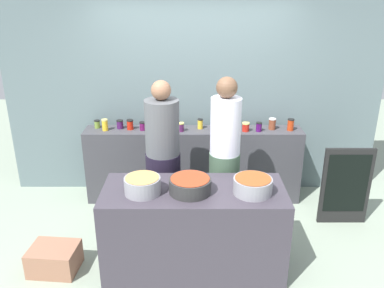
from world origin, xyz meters
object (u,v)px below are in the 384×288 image
object	(u,v)px
preserve_jar_7	(179,127)
preserve_jar_13	(270,124)
preserve_jar_4	(141,126)
preserve_jar_1	(103,125)
preserve_jar_10	(227,124)
preserve_jar_3	(128,125)
bread_crate	(53,259)
cook_in_cap	(223,166)
preserve_jar_11	(244,127)
preserve_jar_12	(257,127)
preserve_jar_2	(118,124)
cook_with_tongs	(162,168)
preserve_jar_5	(160,125)
cooking_pot_right	(251,185)
preserve_jar_0	(95,124)
preserve_jar_6	(171,123)
chalkboard_sign	(344,186)
cooking_pot_center	(188,185)
cooking_pot_left	(141,185)
preserve_jar_8	(198,124)
preserve_jar_14	(289,124)
preserve_jar_9	(219,126)

from	to	relation	value
preserve_jar_7	preserve_jar_13	xyz separation A→B (m)	(1.13, 0.07, 0.01)
preserve_jar_4	preserve_jar_1	bearing A→B (deg)	-178.22
preserve_jar_10	preserve_jar_3	bearing A→B (deg)	-177.79
bread_crate	cook_in_cap	bearing A→B (deg)	20.97
preserve_jar_3	preserve_jar_11	bearing A→B (deg)	-2.52
preserve_jar_10	preserve_jar_12	distance (m)	0.37
preserve_jar_13	cook_in_cap	bearing A→B (deg)	-127.98
preserve_jar_7	bread_crate	bearing A→B (deg)	-130.73
preserve_jar_2	cook_with_tongs	distance (m)	1.03
preserve_jar_5	preserve_jar_11	distance (m)	1.02
preserve_jar_11	cooking_pot_right	bearing A→B (deg)	-94.46
preserve_jar_5	cook_in_cap	bearing A→B (deg)	-46.80
preserve_jar_0	preserve_jar_3	xyz separation A→B (m)	(0.42, -0.06, 0.01)
preserve_jar_3	preserve_jar_13	size ratio (longest dim) A/B	0.90
preserve_jar_1	bread_crate	size ratio (longest dim) A/B	0.31
preserve_jar_5	preserve_jar_7	size ratio (longest dim) A/B	1.36
cook_in_cap	cooking_pot_right	bearing A→B (deg)	-72.76
preserve_jar_6	chalkboard_sign	world-z (taller)	preserve_jar_6
preserve_jar_2	preserve_jar_12	distance (m)	1.72
preserve_jar_3	preserve_jar_2	bearing A→B (deg)	164.63
preserve_jar_12	cooking_pot_center	bearing A→B (deg)	-120.90
preserve_jar_1	preserve_jar_5	bearing A→B (deg)	-2.43
preserve_jar_3	cooking_pot_left	bearing A→B (deg)	-77.80
preserve_jar_7	preserve_jar_8	size ratio (longest dim) A/B	0.88
preserve_jar_12	preserve_jar_4	bearing A→B (deg)	178.13
preserve_jar_8	preserve_jar_14	xyz separation A→B (m)	(1.11, -0.06, 0.01)
preserve_jar_2	preserve_jar_11	world-z (taller)	same
preserve_jar_9	preserve_jar_10	distance (m)	0.14
preserve_jar_1	cooking_pot_left	size ratio (longest dim) A/B	0.43
preserve_jar_8	preserve_jar_11	size ratio (longest dim) A/B	1.15
preserve_jar_7	preserve_jar_10	bearing A→B (deg)	10.87
preserve_jar_0	preserve_jar_12	distance (m)	2.00
preserve_jar_2	preserve_jar_11	bearing A→B (deg)	-3.63
cooking_pot_left	preserve_jar_2	bearing A→B (deg)	106.60
preserve_jar_2	preserve_jar_13	xyz separation A→B (m)	(1.89, -0.03, 0.02)
preserve_jar_9	chalkboard_sign	world-z (taller)	preserve_jar_9
preserve_jar_3	preserve_jar_9	distance (m)	1.12
preserve_jar_5	cooking_pot_left	xyz separation A→B (m)	(-0.08, -1.41, -0.09)
preserve_jar_6	bread_crate	distance (m)	2.07
preserve_jar_12	preserve_jar_14	bearing A→B (deg)	5.27
cooking_pot_left	cooking_pot_right	distance (m)	0.99
preserve_jar_8	cook_with_tongs	size ratio (longest dim) A/B	0.07
preserve_jar_5	cook_with_tongs	size ratio (longest dim) A/B	0.09
preserve_jar_4	cooking_pot_center	bearing A→B (deg)	-67.76
preserve_jar_1	preserve_jar_3	distance (m)	0.30
preserve_jar_8	cooking_pot_center	bearing A→B (deg)	-94.56
preserve_jar_8	preserve_jar_9	world-z (taller)	preserve_jar_8
preserve_jar_1	cook_with_tongs	xyz separation A→B (m)	(0.76, -0.75, -0.23)
preserve_jar_5	preserve_jar_12	distance (m)	1.18
preserve_jar_7	preserve_jar_11	distance (m)	0.79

